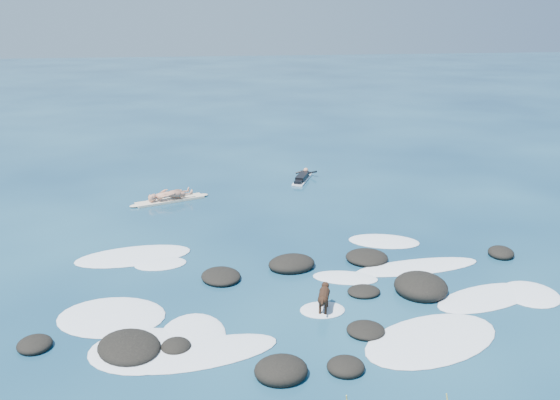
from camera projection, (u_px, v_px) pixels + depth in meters
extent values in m
plane|color=#0A2642|center=(306.00, 274.00, 17.07)|extent=(160.00, 160.00, 0.00)
ellipsoid|color=black|center=(292.00, 264.00, 17.44)|extent=(1.56, 1.38, 0.45)
ellipsoid|color=black|center=(281.00, 370.00, 12.32)|extent=(1.19, 1.12, 0.47)
ellipsoid|color=black|center=(364.00, 291.00, 15.88)|extent=(0.93, 0.84, 0.23)
ellipsoid|color=black|center=(346.00, 367.00, 12.51)|extent=(0.85, 0.83, 0.33)
ellipsoid|color=black|center=(366.00, 330.00, 13.96)|extent=(1.10, 1.09, 0.26)
ellipsoid|color=black|center=(129.00, 347.00, 13.21)|extent=(1.83, 1.94, 0.39)
ellipsoid|color=black|center=(421.00, 286.00, 15.94)|extent=(1.42, 1.54, 0.61)
ellipsoid|color=black|center=(35.00, 344.00, 13.35)|extent=(0.83, 0.88, 0.29)
ellipsoid|color=black|center=(221.00, 276.00, 16.71)|extent=(1.28, 1.39, 0.31)
ellipsoid|color=black|center=(501.00, 253.00, 18.30)|extent=(0.98, 1.08, 0.33)
ellipsoid|color=black|center=(367.00, 257.00, 17.96)|extent=(1.56, 1.55, 0.35)
ellipsoid|color=black|center=(176.00, 346.00, 13.27)|extent=(0.67, 0.70, 0.29)
ellipsoid|color=white|center=(345.00, 278.00, 16.79)|extent=(1.96, 1.42, 0.12)
ellipsoid|color=white|center=(193.00, 336.00, 13.81)|extent=(1.65, 2.27, 0.12)
ellipsoid|color=white|center=(531.00, 294.00, 15.83)|extent=(1.76, 1.88, 0.12)
ellipsoid|color=white|center=(112.00, 317.00, 14.68)|extent=(2.95, 2.59, 0.12)
ellipsoid|color=white|center=(486.00, 298.00, 15.64)|extent=(3.21, 2.12, 0.12)
ellipsoid|color=white|center=(134.00, 256.00, 18.25)|extent=(3.57, 2.09, 0.12)
ellipsoid|color=white|center=(432.00, 340.00, 13.66)|extent=(3.93, 3.13, 0.12)
ellipsoid|color=white|center=(417.00, 267.00, 17.50)|extent=(3.83, 1.44, 0.12)
ellipsoid|color=white|center=(204.00, 353.00, 13.13)|extent=(3.46, 1.88, 0.12)
ellipsoid|color=white|center=(146.00, 350.00, 13.25)|extent=(2.60, 2.16, 0.12)
ellipsoid|color=white|center=(384.00, 241.00, 19.40)|extent=(2.49, 1.91, 0.12)
ellipsoid|color=white|center=(161.00, 264.00, 17.70)|extent=(1.55, 1.10, 0.12)
ellipsoid|color=white|center=(323.00, 310.00, 15.00)|extent=(1.10, 0.90, 0.12)
cube|color=beige|center=(170.00, 200.00, 23.41)|extent=(2.61, 1.44, 0.09)
ellipsoid|color=beige|center=(202.00, 195.00, 24.03)|extent=(0.59, 0.46, 0.09)
ellipsoid|color=beige|center=(136.00, 206.00, 22.78)|extent=(0.59, 0.46, 0.09)
imported|color=tan|center=(169.00, 178.00, 23.14)|extent=(0.60, 0.72, 1.68)
cube|color=white|center=(302.00, 180.00, 26.22)|extent=(1.18, 1.96, 0.07)
ellipsoid|color=white|center=(307.00, 174.00, 27.12)|extent=(0.38, 0.48, 0.07)
cube|color=black|center=(302.00, 177.00, 26.19)|extent=(0.80, 1.23, 0.19)
sphere|color=tan|center=(306.00, 170.00, 26.79)|extent=(0.27, 0.27, 0.20)
cylinder|color=black|center=(301.00, 172.00, 27.01)|extent=(0.49, 0.09, 0.22)
cylinder|color=black|center=(312.00, 172.00, 26.89)|extent=(0.39, 0.41, 0.22)
cube|color=black|center=(299.00, 181.00, 25.58)|extent=(0.47, 0.56, 0.12)
cylinder|color=black|center=(324.00, 296.00, 14.78)|extent=(0.40, 0.57, 0.25)
sphere|color=black|center=(325.00, 292.00, 15.00)|extent=(0.33, 0.33, 0.26)
sphere|color=black|center=(323.00, 300.00, 14.57)|extent=(0.30, 0.30, 0.24)
sphere|color=black|center=(325.00, 286.00, 15.12)|extent=(0.24, 0.24, 0.19)
cone|color=black|center=(326.00, 284.00, 15.23)|extent=(0.13, 0.14, 0.10)
cone|color=black|center=(323.00, 283.00, 15.09)|extent=(0.10, 0.09, 0.09)
cone|color=black|center=(327.00, 283.00, 15.08)|extent=(0.10, 0.09, 0.09)
cylinder|color=black|center=(322.00, 302.00, 15.04)|extent=(0.08, 0.08, 0.34)
cylinder|color=black|center=(327.00, 303.00, 15.02)|extent=(0.08, 0.08, 0.34)
cylinder|color=black|center=(320.00, 309.00, 14.71)|extent=(0.08, 0.08, 0.34)
cylinder|color=black|center=(326.00, 310.00, 14.69)|extent=(0.08, 0.08, 0.34)
cylinder|color=black|center=(322.00, 301.00, 14.44)|extent=(0.12, 0.25, 0.15)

